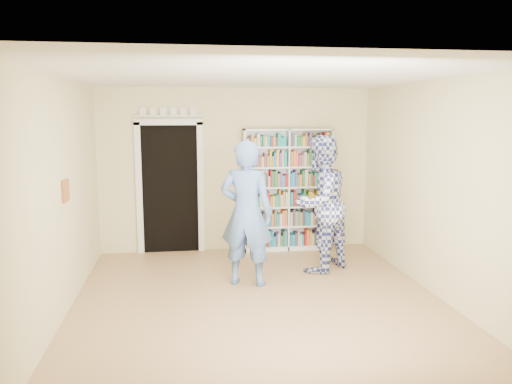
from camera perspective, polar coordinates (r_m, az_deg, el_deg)
floor at (r=6.23m, az=0.38°, el=-12.50°), size 5.00×5.00×0.00m
ceiling at (r=5.82m, az=0.41°, el=13.10°), size 5.00×5.00×0.00m
wall_back at (r=8.33m, az=-2.24°, el=2.52°), size 4.50×0.00×4.50m
wall_left at (r=5.97m, az=-21.49°, el=-0.63°), size 0.00×5.00×5.00m
wall_right at (r=6.60m, az=20.07°, el=0.31°), size 0.00×5.00×5.00m
bookshelf at (r=8.36m, az=3.62°, el=0.30°), size 1.48×0.28×2.04m
doorway at (r=8.29m, az=-9.80°, el=1.17°), size 1.10×0.08×2.43m
wall_art at (r=6.15m, az=-20.92°, el=0.14°), size 0.03×0.25×0.25m
man_blue at (r=6.61m, az=-1.10°, el=-2.46°), size 0.83×0.69×1.95m
man_plaid at (r=7.27m, az=7.31°, el=-1.36°), size 1.22×1.18×1.98m
paper_sheet at (r=7.11m, az=8.75°, el=-2.11°), size 0.19×0.07×0.27m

